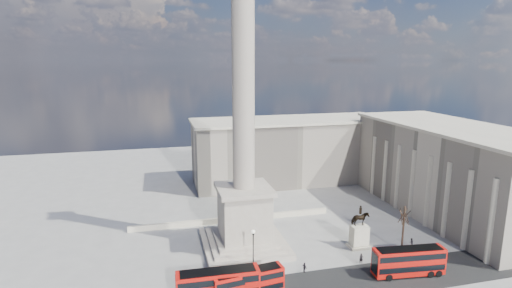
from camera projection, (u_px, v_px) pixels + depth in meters
The scene contains 16 objects.
ground at pixel (251, 260), 64.19m from camera, with size 180.00×180.00×0.00m, color #999891.
nelsons_column at pixel (244, 175), 66.29m from camera, with size 14.00×14.00×49.85m.
balustrade_wall at pixel (232, 219), 79.27m from camera, with size 40.00×0.60×1.10m, color beige.
building_east at pixel (451, 170), 82.49m from camera, with size 19.00×46.00×18.60m.
building_northeast at pixel (290, 150), 105.22m from camera, with size 51.00×17.00×16.60m.
red_bus_a at pixel (249, 283), 53.77m from camera, with size 10.01×3.47×3.98m.
red_bus_b at pixel (219, 285), 52.85m from camera, with size 11.04×2.91×4.45m.
red_bus_c at pixel (409, 261), 59.27m from camera, with size 10.90×3.52×4.34m.
victorian_lamp at pixel (253, 247), 60.28m from camera, with size 0.57×0.57×6.63m.
equestrian_statue at pixel (359, 233), 68.16m from camera, with size 3.58×2.68×7.56m.
bare_tree_near at pixel (404, 214), 65.75m from camera, with size 1.93×1.93×8.46m.
bare_tree_mid at pixel (438, 205), 75.08m from camera, with size 1.62×1.62×6.14m.
bare_tree_far at pixel (421, 185), 82.36m from camera, with size 1.99×1.99×8.11m.
pedestrian_walking at pixel (361, 258), 63.13m from camera, with size 0.59×0.39×1.62m, color black.
pedestrian_standing at pixel (411, 243), 68.59m from camera, with size 0.78×0.61×1.61m, color black.
pedestrian_crossing at pixel (304, 268), 60.32m from camera, with size 0.94×0.39×1.61m, color black.
Camera 1 is at (-13.58, -57.40, 31.51)m, focal length 28.00 mm.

